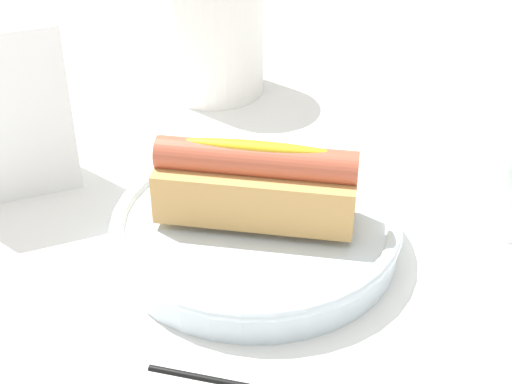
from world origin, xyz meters
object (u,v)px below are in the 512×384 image
(serving_bowl, at_px, (256,229))
(napkin_box, at_px, (1,111))
(hotdog_front, at_px, (256,183))
(paper_towel_roll, at_px, (212,33))

(serving_bowl, relative_size, napkin_box, 1.50)
(napkin_box, bearing_deg, serving_bowl, -44.11)
(hotdog_front, relative_size, paper_towel_roll, 1.18)
(serving_bowl, relative_size, hotdog_front, 1.43)
(hotdog_front, height_order, paper_towel_roll, paper_towel_roll)
(paper_towel_roll, xyz_separation_m, napkin_box, (-0.19, -0.18, 0.01))
(hotdog_front, distance_m, paper_towel_roll, 0.29)
(serving_bowl, height_order, hotdog_front, hotdog_front)
(hotdog_front, bearing_deg, serving_bowl, 0.00)
(hotdog_front, distance_m, napkin_box, 0.23)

